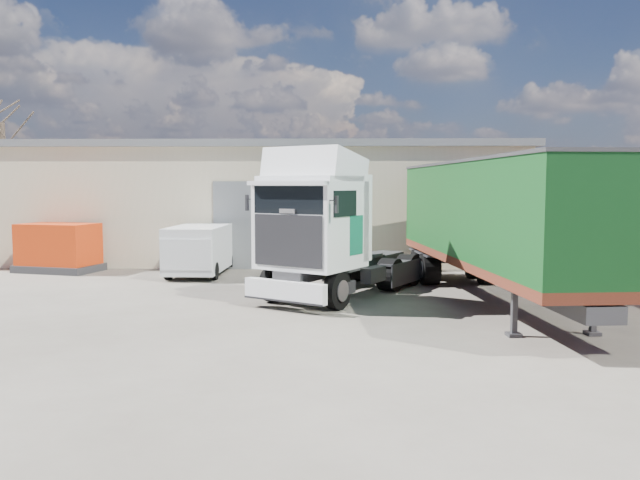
{
  "coord_description": "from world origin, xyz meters",
  "views": [
    {
      "loc": [
        0.98,
        -15.37,
        3.43
      ],
      "look_at": [
        0.53,
        3.0,
        1.82
      ],
      "focal_mm": 35.0,
      "sensor_mm": 36.0,
      "label": 1
    }
  ],
  "objects_px": {
    "box_trailer": "(494,217)",
    "orange_skip": "(59,251)",
    "bare_tree": "(1,106)",
    "tractor_unit": "(327,236)",
    "panel_van": "(200,249)"
  },
  "relations": [
    {
      "from": "box_trailer",
      "to": "orange_skip",
      "type": "distance_m",
      "value": 16.94
    },
    {
      "from": "orange_skip",
      "to": "panel_van",
      "type": "bearing_deg",
      "value": 7.33
    },
    {
      "from": "box_trailer",
      "to": "tractor_unit",
      "type": "bearing_deg",
      "value": 168.77
    },
    {
      "from": "bare_tree",
      "to": "box_trailer",
      "type": "height_order",
      "value": "bare_tree"
    },
    {
      "from": "box_trailer",
      "to": "bare_tree",
      "type": "bearing_deg",
      "value": 138.49
    },
    {
      "from": "tractor_unit",
      "to": "orange_skip",
      "type": "xyz_separation_m",
      "value": [
        -10.77,
        5.79,
        -1.06
      ]
    },
    {
      "from": "bare_tree",
      "to": "tractor_unit",
      "type": "relative_size",
      "value": 1.38
    },
    {
      "from": "box_trailer",
      "to": "panel_van",
      "type": "xyz_separation_m",
      "value": [
        -9.82,
        5.62,
        -1.55
      ]
    },
    {
      "from": "tractor_unit",
      "to": "box_trailer",
      "type": "bearing_deg",
      "value": 24.99
    },
    {
      "from": "tractor_unit",
      "to": "box_trailer",
      "type": "height_order",
      "value": "tractor_unit"
    },
    {
      "from": "tractor_unit",
      "to": "orange_skip",
      "type": "bearing_deg",
      "value": -177.43
    },
    {
      "from": "bare_tree",
      "to": "tractor_unit",
      "type": "distance_m",
      "value": 25.82
    },
    {
      "from": "tractor_unit",
      "to": "panel_van",
      "type": "xyz_separation_m",
      "value": [
        -4.95,
        5.12,
        -0.93
      ]
    },
    {
      "from": "tractor_unit",
      "to": "panel_van",
      "type": "distance_m",
      "value": 7.18
    },
    {
      "from": "orange_skip",
      "to": "tractor_unit",
      "type": "bearing_deg",
      "value": -14.37
    }
  ]
}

